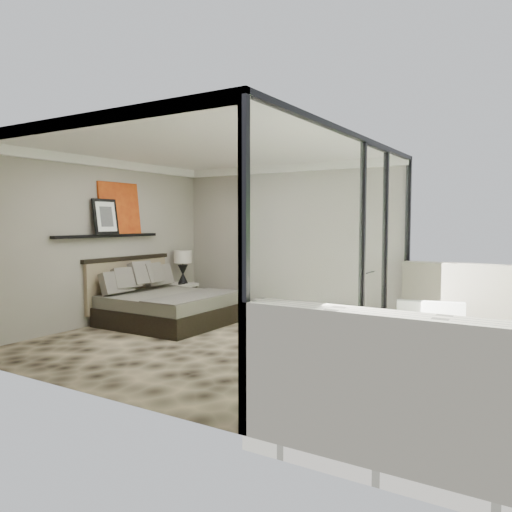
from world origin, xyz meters
The scene contains 13 objects.
floor centered at (0.00, 0.00, 0.00)m, with size 5.00×5.00×0.00m, color black.
ceiling centered at (0.00, 0.00, 2.79)m, with size 4.50×5.00×0.02m, color silver.
back_wall centered at (0.00, 2.49, 1.40)m, with size 4.50×0.02×2.80m, color gray.
left_wall centered at (-2.24, 0.00, 1.40)m, with size 0.02×5.00×2.80m, color gray.
glass_wall centered at (2.25, 0.00, 1.40)m, with size 0.08×5.00×2.80m, color white.
terrace_slab centered at (3.75, 0.00, -0.06)m, with size 3.00×5.00×0.12m, color silver.
picture_ledge centered at (-2.18, 0.10, 1.50)m, with size 0.12×2.20×0.05m, color black.
bed centered at (-1.35, 0.55, 0.32)m, with size 1.94×1.88×1.07m.
nightstand centered at (-1.99, 1.74, 0.26)m, with size 0.52×0.52×0.52m, color black.
table_lamp centered at (-1.97, 1.80, 0.93)m, with size 0.36×0.36×0.65m.
abstract_canvas centered at (-2.19, 0.38, 1.97)m, with size 0.04×0.90×0.90m, color #9F370D.
framed_print centered at (-2.14, 0.01, 1.82)m, with size 0.03×0.50×0.60m, color black.
lounger centered at (3.15, 0.28, 0.21)m, with size 1.29×1.91×0.68m.
Camera 1 is at (4.42, -5.82, 1.75)m, focal length 35.00 mm.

